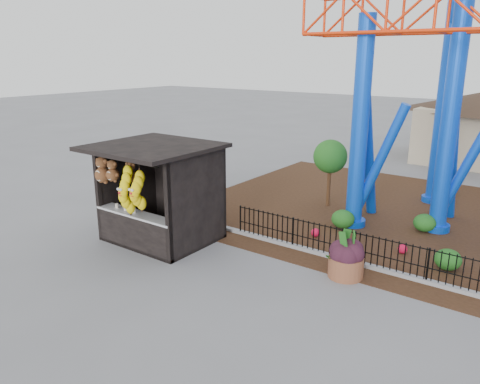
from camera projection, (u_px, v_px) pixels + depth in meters
The scene contains 9 objects.
ground at pixel (211, 276), 12.61m from camera, with size 120.00×120.00×0.00m, color slate.
mulch_bed at pixel (442, 224), 16.53m from camera, with size 18.00×12.00×0.02m, color #331E11.
curb at pixel (395, 273), 12.65m from camera, with size 18.00×0.18×0.12m, color gray.
prize_booth at pixel (154, 196), 14.60m from camera, with size 3.50×3.40×3.12m.
picket_fence at pixel (432, 267), 12.01m from camera, with size 12.20×0.06×1.00m, color black, non-canonical shape.
terracotta_planter at pixel (346, 267), 12.51m from camera, with size 0.94×0.94×0.58m, color brown.
planter_foliage at pixel (347, 245), 12.34m from camera, with size 0.70×0.70×0.64m, color black.
potted_plant at pixel (339, 262), 12.50m from camera, with size 0.73×0.63×0.81m, color #2B591A.
landscaping at pixel (438, 241), 14.21m from camera, with size 8.69×3.38×0.63m.
Camera 1 is at (7.40, -8.79, 5.72)m, focal length 35.00 mm.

